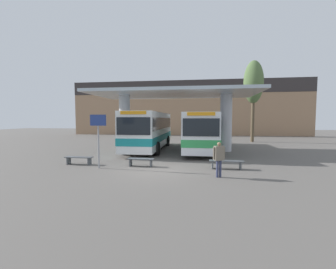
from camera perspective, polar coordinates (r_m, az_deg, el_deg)
The scene contains 11 objects.
ground_plane at distance 12.09m, azimuth -2.90°, elevation -8.95°, with size 100.00×100.00×0.00m, color #605B56.
townhouse_backdrop at distance 38.15m, azimuth 4.78°, elevation 7.89°, with size 40.00×0.58×9.20m.
station_canopy at distance 19.50m, azimuth 1.47°, elevation 8.30°, with size 13.82×6.85×5.02m.
transit_bus_left_bay at distance 19.95m, azimuth -4.68°, elevation 1.38°, with size 2.86×10.38×3.26m.
transit_bus_center_bay at distance 20.10m, azimuth 8.15°, elevation 1.24°, with size 2.85×11.65×3.17m.
waiting_bench_near_pillar at distance 12.96m, azimuth -6.93°, elevation -6.59°, with size 1.50×0.44×0.46m.
waiting_bench_mid_platform at distance 12.60m, azimuth 14.58°, elevation -6.94°, with size 1.84×0.44×0.46m.
waiting_bench_far_platform at distance 14.40m, azimuth -21.67°, elevation -5.76°, with size 1.65×0.44×0.46m.
info_sign_platform at distance 12.79m, azimuth -17.29°, elevation 1.07°, with size 0.90×0.09×2.94m.
pedestrian_waiting at distance 10.65m, azimuth 12.82°, elevation -5.30°, with size 0.59×0.39×1.64m.
poplar_tree_behind_left at distance 28.76m, azimuth 20.90°, elevation 12.10°, with size 2.26×2.26×9.54m.
Camera 1 is at (2.27, -11.57, 2.68)m, focal length 24.00 mm.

